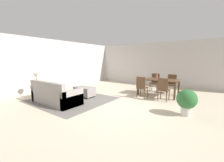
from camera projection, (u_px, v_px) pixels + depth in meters
name	position (u px, v px, depth m)	size (l,w,h in m)	color
ground_plane	(118.00, 106.00, 5.06)	(10.80, 10.80, 0.00)	beige
wall_back	(162.00, 64.00, 8.89)	(9.00, 0.12, 2.70)	beige
wall_left	(54.00, 65.00, 7.84)	(0.12, 11.00, 2.70)	beige
area_rug	(72.00, 99.00, 5.91)	(3.00, 2.80, 0.01)	slate
couch	(55.00, 96.00, 5.37)	(1.98, 0.90, 0.86)	gray
ottoman_table	(84.00, 91.00, 6.33)	(0.91, 0.52, 0.44)	gray
side_table	(37.00, 88.00, 6.07)	(0.40, 0.40, 0.55)	brown
table_lamp	(36.00, 76.00, 5.99)	(0.26, 0.26, 0.52)	brown
dining_table	(158.00, 81.00, 6.50)	(1.73, 0.90, 0.76)	#513823
dining_chair_near_left	(142.00, 86.00, 6.08)	(0.41, 0.41, 0.92)	#513823
dining_chair_near_right	(163.00, 88.00, 5.62)	(0.41, 0.41, 0.92)	#513823
dining_chair_far_left	(155.00, 81.00, 7.40)	(0.43, 0.43, 0.92)	#513823
dining_chair_far_right	(172.00, 83.00, 6.93)	(0.43, 0.43, 0.92)	#513823
vase_centerpiece	(157.00, 77.00, 6.53)	(0.08, 0.08, 0.21)	#B26659
potted_plant	(187.00, 100.00, 4.15)	(0.57, 0.57, 0.79)	beige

